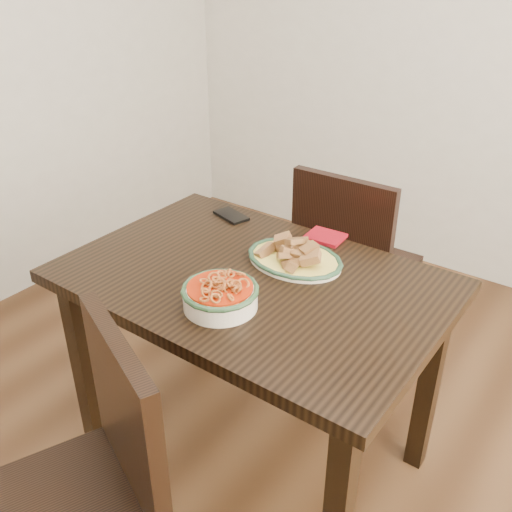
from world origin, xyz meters
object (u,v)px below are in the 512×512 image
Objects in this scene: chair_far at (350,259)px; dining_table at (252,304)px; fish_plate at (295,250)px; chair_near at (91,481)px; smartphone at (231,216)px; noodle_bowl at (220,293)px.

dining_table is at bearing 89.24° from chair_far.
dining_table is at bearing -112.11° from fish_plate.
fish_plate is at bearing 95.68° from chair_far.
dining_table is at bearing 114.03° from chair_near.
fish_plate reaches higher than dining_table.
chair_near reaches higher than smartphone.
chair_far is 2.85× the size of fish_plate.
chair_far is 0.91m from noodle_bowl.
chair_far is 0.56m from smartphone.
noodle_bowl is at bearing -95.31° from fish_plate.
noodle_bowl is at bearing -81.28° from dining_table.
dining_table is 0.24m from noodle_bowl.
chair_far reaches higher than fish_plate.
chair_near is 0.57m from noodle_bowl.
chair_far is at bearing 96.59° from fish_plate.
chair_far reaches higher than dining_table.
chair_far is at bearing 113.61° from chair_near.
noodle_bowl is (0.03, -0.86, 0.29)m from chair_far.
chair_near is 1.06m from smartphone.
smartphone reaches higher than dining_table.
chair_far is 1.00× the size of chair_near.
dining_table is 0.69m from chair_near.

